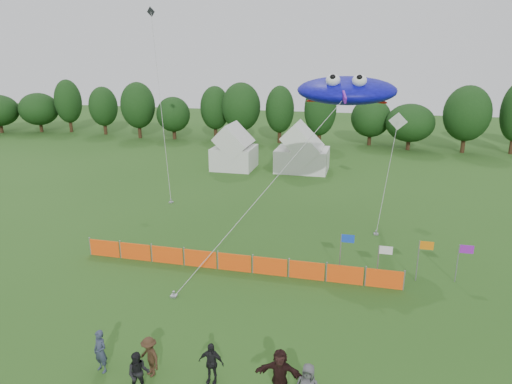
% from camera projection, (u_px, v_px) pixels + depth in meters
% --- Properties ---
extents(ground, '(160.00, 160.00, 0.00)m').
position_uv_depth(ground, '(219.00, 363.00, 17.72)').
color(ground, '#234C16').
rests_on(ground, ground).
extents(treeline, '(104.57, 8.78, 8.36)m').
position_uv_depth(treeline, '(341.00, 114.00, 57.85)').
color(treeline, '#382314').
rests_on(treeline, ground).
extents(tent_left, '(4.24, 4.24, 3.74)m').
position_uv_depth(tent_left, '(234.00, 151.00, 47.16)').
color(tent_left, silver).
rests_on(tent_left, ground).
extents(tent_right, '(5.31, 4.25, 3.75)m').
position_uv_depth(tent_right, '(302.00, 153.00, 46.20)').
color(tent_right, silver).
rests_on(tent_right, ground).
extents(barrier_fence, '(17.90, 0.06, 1.00)m').
position_uv_depth(barrier_fence, '(234.00, 263.00, 25.12)').
color(barrier_fence, '#FF4E0E').
rests_on(barrier_fence, ground).
extents(flag_row, '(6.73, 0.52, 2.28)m').
position_uv_depth(flag_row, '(401.00, 253.00, 24.01)').
color(flag_row, gray).
rests_on(flag_row, ground).
extents(spectator_a, '(0.73, 0.60, 1.71)m').
position_uv_depth(spectator_a, '(100.00, 351.00, 17.08)').
color(spectator_a, '#2C344A').
rests_on(spectator_a, ground).
extents(spectator_b, '(0.96, 0.86, 1.64)m').
position_uv_depth(spectator_b, '(138.00, 373.00, 15.95)').
color(spectator_b, black).
rests_on(spectator_b, ground).
extents(spectator_c, '(1.19, 1.03, 1.60)m').
position_uv_depth(spectator_c, '(150.00, 357.00, 16.87)').
color(spectator_c, '#382516').
rests_on(spectator_c, ground).
extents(spectator_d, '(0.95, 0.40, 1.63)m').
position_uv_depth(spectator_d, '(211.00, 363.00, 16.50)').
color(spectator_d, black).
rests_on(spectator_d, ground).
extents(spectator_f, '(1.69, 0.55, 1.82)m').
position_uv_depth(spectator_f, '(280.00, 373.00, 15.84)').
color(spectator_f, black).
rests_on(spectator_f, ground).
extents(stingray_kite, '(10.74, 19.19, 10.45)m').
position_uv_depth(stingray_kite, '(348.00, 90.00, 28.67)').
color(stingray_kite, '#0E0DBF').
rests_on(stingray_kite, ground).
extents(small_kite_white, '(1.98, 6.88, 7.35)m').
position_uv_depth(small_kite_white, '(393.00, 145.00, 33.24)').
color(small_kite_white, silver).
rests_on(small_kite_white, ground).
extents(small_kite_dark, '(4.60, 7.04, 15.41)m').
position_uv_depth(small_kite_dark, '(159.00, 89.00, 38.34)').
color(small_kite_dark, black).
rests_on(small_kite_dark, ground).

